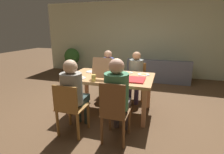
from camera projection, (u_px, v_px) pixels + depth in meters
name	position (u px, v px, depth m)	size (l,w,h in m)	color
ground_plane	(111.00, 111.00, 3.66)	(20.00, 20.00, 0.00)	brown
back_wall	(138.00, 39.00, 6.32)	(7.25, 0.12, 2.60)	beige
dining_table	(111.00, 80.00, 3.48)	(1.65, 1.02, 0.76)	tan
chair_0	(114.00, 111.00, 2.53)	(0.38, 0.44, 0.96)	brown
person_0	(117.00, 93.00, 2.60)	(0.36, 0.56, 1.26)	#42393C
chair_1	(136.00, 80.00, 4.27)	(0.44, 0.39, 0.86)	#955C2A
person_1	(136.00, 73.00, 4.09)	(0.32, 0.55, 1.15)	#372D4D
chair_2	(70.00, 108.00, 2.74)	(0.42, 0.43, 0.86)	olive
person_2	(74.00, 90.00, 2.80)	(0.34, 0.54, 1.21)	#2B3B38
chair_3	(109.00, 75.00, 4.53)	(0.41, 0.40, 0.93)	#317131
person_3	(107.00, 70.00, 4.35)	(0.28, 0.50, 1.14)	#35394B
pizza_box_0	(105.00, 74.00, 3.43)	(0.37, 0.47, 0.39)	tan
pizza_box_1	(133.00, 79.00, 3.18)	(0.41, 0.41, 0.02)	red
plate_0	(91.00, 72.00, 3.78)	(0.23, 0.23, 0.01)	white
plate_1	(144.00, 74.00, 3.55)	(0.24, 0.24, 0.03)	white
plate_2	(80.00, 78.00, 3.30)	(0.23, 0.23, 0.03)	white
plate_3	(128.00, 72.00, 3.69)	(0.20, 0.20, 0.03)	white
drinking_glass_0	(94.00, 78.00, 3.10)	(0.08, 0.08, 0.12)	#E5CB60
drinking_glass_1	(116.00, 69.00, 3.76)	(0.07, 0.07, 0.14)	#E2CA5A
couch	(158.00, 72.00, 5.78)	(1.95, 0.81, 0.72)	slate
potted_plant	(72.00, 58.00, 6.89)	(0.58, 0.58, 0.93)	#BC754C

